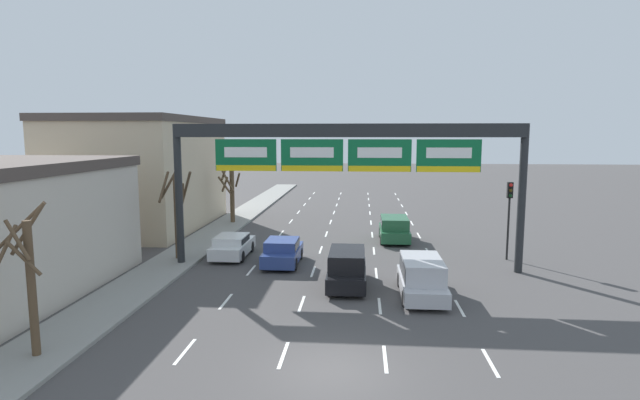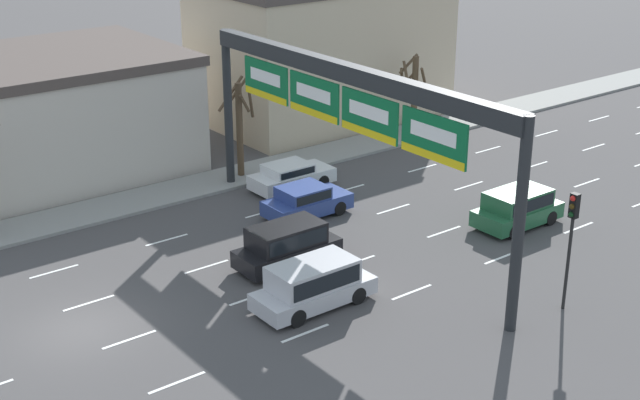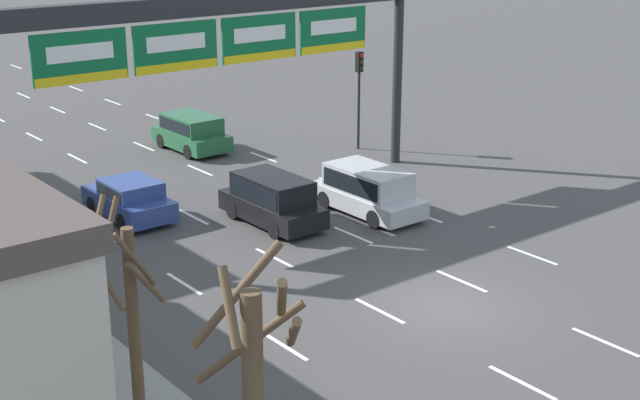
{
  "view_description": "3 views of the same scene",
  "coord_description": "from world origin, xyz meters",
  "px_view_note": "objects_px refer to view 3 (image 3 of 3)",
  "views": [
    {
      "loc": [
        0.82,
        -14.32,
        7.16
      ],
      "look_at": [
        -1.49,
        13.43,
        3.48
      ],
      "focal_mm": 28.0,
      "sensor_mm": 36.0,
      "label": 1
    },
    {
      "loc": [
        26.51,
        -9.93,
        15.56
      ],
      "look_at": [
        -0.67,
        10.96,
        1.98
      ],
      "focal_mm": 50.0,
      "sensor_mm": 36.0,
      "label": 2
    },
    {
      "loc": [
        -16.92,
        -15.54,
        10.69
      ],
      "look_at": [
        -1.65,
        3.66,
        2.55
      ],
      "focal_mm": 50.0,
      "sensor_mm": 36.0,
      "label": 3
    }
  ],
  "objects_px": {
    "traffic_light_near_gantry": "(359,80)",
    "tree_bare_furthest": "(128,307)",
    "suv_black": "(272,198)",
    "car_white": "(26,207)",
    "sign_gantry": "(214,32)",
    "suv_silver": "(368,188)",
    "car_blue": "(130,198)",
    "suv_green": "(191,131)"
  },
  "relations": [
    {
      "from": "traffic_light_near_gantry",
      "to": "tree_bare_furthest",
      "type": "bearing_deg",
      "value": -142.56
    },
    {
      "from": "suv_black",
      "to": "traffic_light_near_gantry",
      "type": "xyz_separation_m",
      "value": [
        9.03,
        5.82,
        2.24
      ]
    },
    {
      "from": "car_white",
      "to": "suv_black",
      "type": "relative_size",
      "value": 0.97
    },
    {
      "from": "sign_gantry",
      "to": "suv_silver",
      "type": "xyz_separation_m",
      "value": [
        3.54,
        -4.35,
        -5.46
      ]
    },
    {
      "from": "suv_silver",
      "to": "suv_black",
      "type": "height_order",
      "value": "suv_black"
    },
    {
      "from": "sign_gantry",
      "to": "tree_bare_furthest",
      "type": "height_order",
      "value": "sign_gantry"
    },
    {
      "from": "sign_gantry",
      "to": "suv_silver",
      "type": "height_order",
      "value": "sign_gantry"
    },
    {
      "from": "car_blue",
      "to": "tree_bare_furthest",
      "type": "distance_m",
      "value": 13.81
    },
    {
      "from": "car_white",
      "to": "suv_silver",
      "type": "relative_size",
      "value": 0.91
    },
    {
      "from": "tree_bare_furthest",
      "to": "car_white",
      "type": "bearing_deg",
      "value": 78.08
    },
    {
      "from": "suv_silver",
      "to": "traffic_light_near_gantry",
      "type": "xyz_separation_m",
      "value": [
        5.68,
        7.05,
        2.24
      ]
    },
    {
      "from": "suv_green",
      "to": "car_white",
      "type": "relative_size",
      "value": 0.99
    },
    {
      "from": "traffic_light_near_gantry",
      "to": "car_blue",
      "type": "bearing_deg",
      "value": -170.3
    },
    {
      "from": "suv_green",
      "to": "suv_silver",
      "type": "xyz_separation_m",
      "value": [
        0.46,
        -11.62,
        0.05
      ]
    },
    {
      "from": "car_white",
      "to": "traffic_light_near_gantry",
      "type": "xyz_separation_m",
      "value": [
        15.9,
        0.69,
        2.49
      ]
    },
    {
      "from": "car_white",
      "to": "suv_silver",
      "type": "xyz_separation_m",
      "value": [
        10.22,
        -6.36,
        0.25
      ]
    },
    {
      "from": "suv_green",
      "to": "tree_bare_furthest",
      "type": "xyz_separation_m",
      "value": [
        -12.65,
        -18.96,
        1.87
      ]
    },
    {
      "from": "suv_green",
      "to": "tree_bare_furthest",
      "type": "distance_m",
      "value": 22.87
    },
    {
      "from": "sign_gantry",
      "to": "tree_bare_furthest",
      "type": "bearing_deg",
      "value": -129.33
    },
    {
      "from": "car_blue",
      "to": "tree_bare_furthest",
      "type": "xyz_separation_m",
      "value": [
        -6.1,
        -12.22,
        2.01
      ]
    },
    {
      "from": "suv_green",
      "to": "tree_bare_furthest",
      "type": "height_order",
      "value": "tree_bare_furthest"
    },
    {
      "from": "suv_green",
      "to": "suv_black",
      "type": "height_order",
      "value": "suv_black"
    },
    {
      "from": "suv_green",
      "to": "suv_silver",
      "type": "relative_size",
      "value": 0.9
    },
    {
      "from": "suv_black",
      "to": "traffic_light_near_gantry",
      "type": "relative_size",
      "value": 0.95
    },
    {
      "from": "suv_black",
      "to": "sign_gantry",
      "type": "bearing_deg",
      "value": 93.46
    },
    {
      "from": "car_white",
      "to": "suv_silver",
      "type": "distance_m",
      "value": 12.04
    },
    {
      "from": "suv_green",
      "to": "car_white",
      "type": "distance_m",
      "value": 11.09
    },
    {
      "from": "sign_gantry",
      "to": "suv_black",
      "type": "height_order",
      "value": "sign_gantry"
    },
    {
      "from": "car_blue",
      "to": "suv_silver",
      "type": "height_order",
      "value": "suv_silver"
    },
    {
      "from": "sign_gantry",
      "to": "suv_green",
      "type": "distance_m",
      "value": 9.62
    },
    {
      "from": "tree_bare_furthest",
      "to": "suv_green",
      "type": "bearing_deg",
      "value": 56.28
    },
    {
      "from": "suv_silver",
      "to": "traffic_light_near_gantry",
      "type": "height_order",
      "value": "traffic_light_near_gantry"
    },
    {
      "from": "car_white",
      "to": "tree_bare_furthest",
      "type": "xyz_separation_m",
      "value": [
        -2.89,
        -13.7,
        2.07
      ]
    },
    {
      "from": "sign_gantry",
      "to": "suv_black",
      "type": "relative_size",
      "value": 4.34
    },
    {
      "from": "car_white",
      "to": "suv_silver",
      "type": "height_order",
      "value": "suv_silver"
    },
    {
      "from": "suv_green",
      "to": "car_white",
      "type": "xyz_separation_m",
      "value": [
        -9.76,
        -5.25,
        -0.2
      ]
    },
    {
      "from": "car_white",
      "to": "tree_bare_furthest",
      "type": "bearing_deg",
      "value": -101.92
    },
    {
      "from": "suv_green",
      "to": "suv_black",
      "type": "xyz_separation_m",
      "value": [
        -2.89,
        -10.39,
        0.05
      ]
    },
    {
      "from": "suv_green",
      "to": "traffic_light_near_gantry",
      "type": "relative_size",
      "value": 0.91
    },
    {
      "from": "car_blue",
      "to": "car_white",
      "type": "xyz_separation_m",
      "value": [
        -3.21,
        1.48,
        -0.06
      ]
    },
    {
      "from": "car_blue",
      "to": "traffic_light_near_gantry",
      "type": "bearing_deg",
      "value": 9.7
    },
    {
      "from": "sign_gantry",
      "to": "traffic_light_near_gantry",
      "type": "height_order",
      "value": "sign_gantry"
    }
  ]
}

